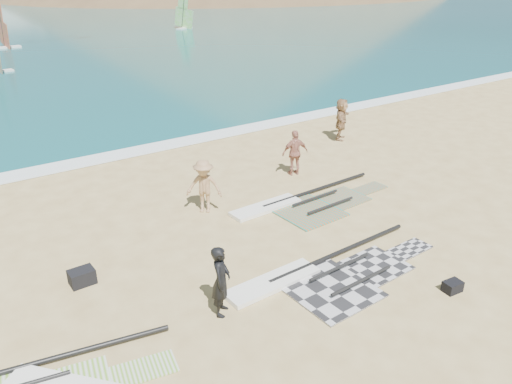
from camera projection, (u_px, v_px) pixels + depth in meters
ground at (328, 288)px, 12.41m from camera, size 300.00×300.00×0.00m
surf_line at (134, 153)px, 21.58m from camera, size 300.00×1.20×0.04m
rig_grey at (323, 275)px, 12.84m from camera, size 6.24×2.46×0.20m
rig_orange at (303, 203)px, 16.78m from camera, size 6.02×2.38×0.20m
gear_bag_near at (82, 277)px, 12.52m from camera, size 0.62×0.46×0.39m
gear_bag_far at (452, 286)px, 12.24m from camera, size 0.49×0.37×0.27m
person_wetsuit at (221, 281)px, 11.18m from camera, size 0.73×0.74×1.73m
beachgoer_mid at (204, 186)px, 15.99m from camera, size 1.31×1.26×1.79m
beachgoer_back at (295, 153)px, 18.94m from camera, size 1.11×0.69×1.76m
beachgoer_right at (341, 119)px, 22.91m from camera, size 1.71×1.59×1.92m
windsurfer_centre at (4, 34)px, 49.29m from camera, size 2.76×3.31×4.94m
windsurfer_right at (184, 18)px, 65.48m from camera, size 2.66×2.88×4.73m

